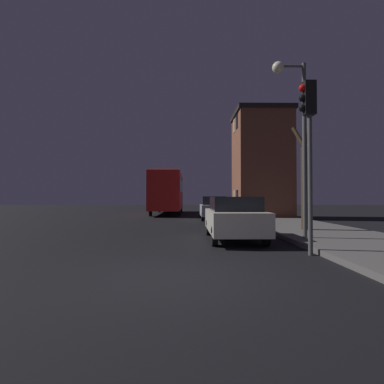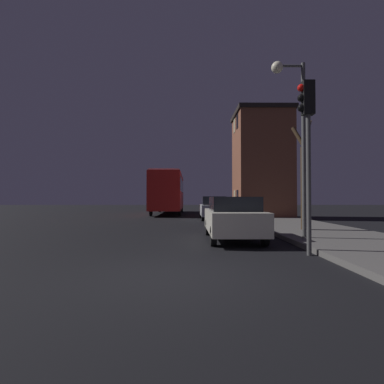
{
  "view_description": "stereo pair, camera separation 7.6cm",
  "coord_description": "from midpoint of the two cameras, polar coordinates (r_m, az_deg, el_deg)",
  "views": [
    {
      "loc": [
        0.22,
        -5.79,
        1.51
      ],
      "look_at": [
        0.43,
        12.37,
        1.87
      ],
      "focal_mm": 28.0,
      "sensor_mm": 36.0,
      "label": 1
    },
    {
      "loc": [
        0.3,
        -5.79,
        1.51
      ],
      "look_at": [
        0.43,
        12.37,
        1.87
      ],
      "focal_mm": 28.0,
      "sensor_mm": 36.0,
      "label": 2
    }
  ],
  "objects": [
    {
      "name": "ground_plane",
      "position": [
        5.99,
        -2.99,
        -15.73
      ],
      "size": [
        120.0,
        120.0,
        0.0
      ],
      "primitive_type": "plane",
      "color": "black"
    },
    {
      "name": "brick_building",
      "position": [
        23.61,
        13.19,
        5.32
      ],
      "size": [
        4.14,
        4.52,
        7.97
      ],
      "color": "brown",
      "rests_on": "sidewalk"
    },
    {
      "name": "streetlamp",
      "position": [
        11.21,
        19.06,
        13.13
      ],
      "size": [
        1.17,
        0.4,
        6.08
      ],
      "color": "#4C4C4C",
      "rests_on": "sidewalk"
    },
    {
      "name": "traffic_light",
      "position": [
        8.65,
        21.32,
        10.86
      ],
      "size": [
        0.43,
        0.24,
        4.61
      ],
      "color": "#4C4C4C",
      "rests_on": "ground"
    },
    {
      "name": "bare_tree",
      "position": [
        13.77,
        20.75,
        2.32
      ],
      "size": [
        0.62,
        1.33,
        4.56
      ],
      "color": "#382819",
      "rests_on": "sidewalk"
    },
    {
      "name": "bus",
      "position": [
        28.5,
        -4.43,
        0.35
      ],
      "size": [
        2.58,
        11.14,
        3.8
      ],
      "color": "red",
      "rests_on": "ground"
    },
    {
      "name": "car_near_lane",
      "position": [
        10.88,
        7.98,
        -4.82
      ],
      "size": [
        1.8,
        4.28,
        1.55
      ],
      "color": "beige",
      "rests_on": "ground"
    },
    {
      "name": "car_mid_lane",
      "position": [
        21.01,
        4.14,
        -3.01
      ],
      "size": [
        1.75,
        4.38,
        1.62
      ],
      "color": "#B7BABF",
      "rests_on": "ground"
    }
  ]
}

